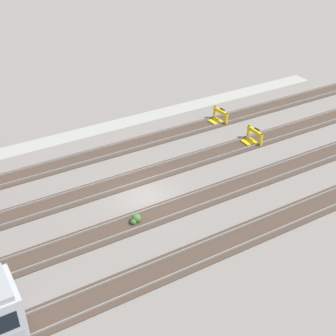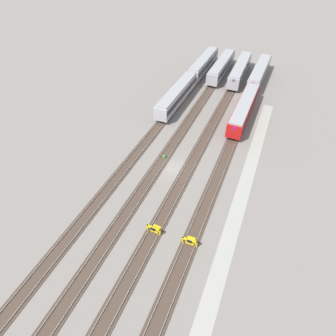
% 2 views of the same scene
% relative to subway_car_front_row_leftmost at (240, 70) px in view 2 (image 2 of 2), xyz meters
% --- Properties ---
extents(ground_plane, '(400.00, 400.00, 0.00)m').
position_rel_subway_car_front_row_leftmost_xyz_m(ground_plane, '(-38.56, 2.48, -2.04)').
color(ground_plane, gray).
extents(service_walkway, '(54.00, 2.00, 0.01)m').
position_rel_subway_car_front_row_leftmost_xyz_m(service_walkway, '(-38.56, -9.15, -2.04)').
color(service_walkway, '#9E9E93').
rests_on(service_walkway, ground).
extents(rail_track_nearest, '(90.00, 2.23, 0.21)m').
position_rel_subway_car_front_row_leftmost_xyz_m(rail_track_nearest, '(-38.56, -4.79, -2.00)').
color(rail_track_nearest, '#47382D').
rests_on(rail_track_nearest, ground).
extents(rail_track_near_inner, '(90.00, 2.24, 0.21)m').
position_rel_subway_car_front_row_leftmost_xyz_m(rail_track_near_inner, '(-38.56, 0.05, -2.00)').
color(rail_track_near_inner, '#47382D').
rests_on(rail_track_near_inner, ground).
extents(rail_track_middle, '(90.00, 2.24, 0.21)m').
position_rel_subway_car_front_row_leftmost_xyz_m(rail_track_middle, '(-38.56, 4.90, -2.00)').
color(rail_track_middle, '#47382D').
rests_on(rail_track_middle, ground).
extents(rail_track_far_inner, '(90.00, 2.23, 0.21)m').
position_rel_subway_car_front_row_leftmost_xyz_m(rail_track_far_inner, '(-38.56, 9.74, -2.00)').
color(rail_track_far_inner, '#47382D').
rests_on(rail_track_far_inner, ground).
extents(subway_car_front_row_leftmost, '(18.06, 3.25, 3.70)m').
position_rel_subway_car_front_row_leftmost_xyz_m(subway_car_front_row_leftmost, '(0.00, 0.00, 0.00)').
color(subway_car_front_row_leftmost, '#ADAFB7').
rests_on(subway_car_front_row_leftmost, ground).
extents(subway_car_front_row_left_inner, '(18.01, 2.89, 3.70)m').
position_rel_subway_car_front_row_leftmost_xyz_m(subway_car_front_row_left_inner, '(-18.68, 9.75, 0.00)').
color(subway_car_front_row_left_inner, '#ADAFB7').
rests_on(subway_car_front_row_left_inner, ground).
extents(subway_car_front_row_centre, '(18.05, 3.18, 3.70)m').
position_rel_subway_car_front_row_leftmost_xyz_m(subway_car_front_row_centre, '(0.20, -4.83, 0.00)').
color(subway_car_front_row_centre, '#ADAFB7').
rests_on(subway_car_front_row_centre, ground).
extents(subway_car_front_row_right_inner, '(18.02, 3.00, 3.70)m').
position_rel_subway_car_front_row_leftmost_xyz_m(subway_car_front_row_right_inner, '(-18.68, -4.79, 0.00)').
color(subway_car_front_row_right_inner, '#B71414').
rests_on(subway_car_front_row_right_inner, ground).
extents(subway_car_front_row_rightmost, '(18.01, 2.89, 3.70)m').
position_rel_subway_car_front_row_leftmost_xyz_m(subway_car_front_row_rightmost, '(0.12, 9.72, 0.00)').
color(subway_car_front_row_rightmost, '#ADAFB7').
rests_on(subway_car_front_row_rightmost, ground).
extents(subway_car_back_row_leftmost, '(18.01, 2.92, 3.70)m').
position_rel_subway_car_front_row_leftmost_xyz_m(subway_car_back_row_leftmost, '(0.19, 4.90, 0.00)').
color(subway_car_back_row_leftmost, '#ADAFB7').
rests_on(subway_car_back_row_leftmost, ground).
extents(bumper_stop_nearest_track, '(1.38, 2.01, 1.22)m').
position_rel_subway_car_front_row_leftmost_xyz_m(bumper_stop_nearest_track, '(-50.41, -4.78, -1.53)').
color(bumper_stop_nearest_track, gold).
rests_on(bumper_stop_nearest_track, ground).
extents(bumper_stop_near_inner_track, '(1.37, 2.01, 1.22)m').
position_rel_subway_car_front_row_leftmost_xyz_m(bumper_stop_near_inner_track, '(-50.59, 0.04, -1.53)').
color(bumper_stop_near_inner_track, gold).
rests_on(bumper_stop_near_inner_track, ground).
extents(weed_clump, '(0.92, 0.70, 0.64)m').
position_rel_subway_car_front_row_leftmost_xyz_m(weed_clump, '(-36.65, 4.86, -1.80)').
color(weed_clump, '#427033').
rests_on(weed_clump, ground).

